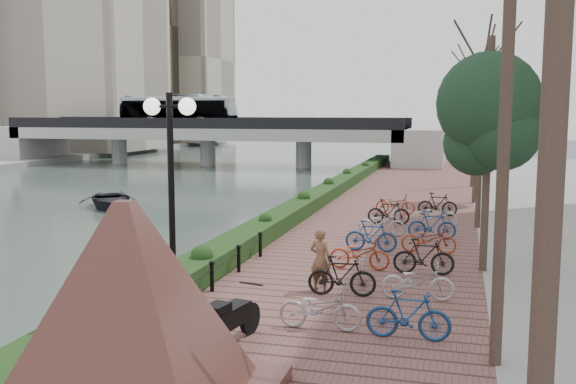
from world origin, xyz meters
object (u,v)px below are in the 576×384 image
at_px(lamppost, 171,166).
at_px(boat, 110,200).
at_px(motorcycle, 232,318).
at_px(granite_monument, 127,309).
at_px(pedestrian, 321,260).

xyz_separation_m(lamppost, boat, (-12.16, 18.32, -3.52)).
height_order(lamppost, motorcycle, lamppost).
relative_size(granite_monument, pedestrian, 3.84).
relative_size(granite_monument, lamppost, 1.28).
distance_m(pedestrian, boat, 19.71).
bearing_deg(boat, motorcycle, -89.84).
bearing_deg(lamppost, motorcycle, 21.20).
xyz_separation_m(motorcycle, boat, (-13.17, 17.93, -0.59)).
relative_size(motorcycle, boat, 0.41).
height_order(pedestrian, boat, pedestrian).
distance_m(granite_monument, lamppost, 3.36).
bearing_deg(motorcycle, granite_monument, -86.12).
xyz_separation_m(granite_monument, pedestrian, (1.29, 7.25, -0.83)).
bearing_deg(lamppost, pedestrian, 67.48).
bearing_deg(lamppost, boat, 123.58).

